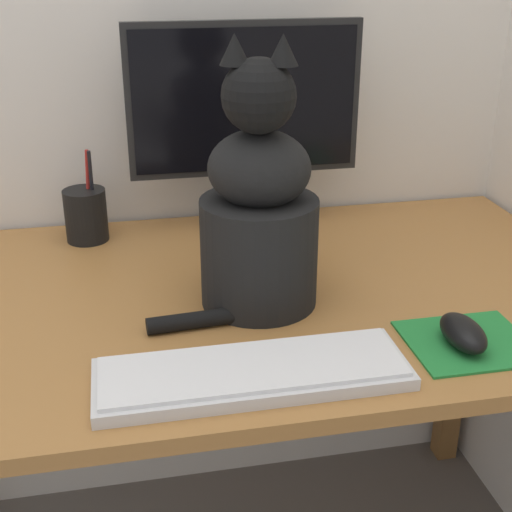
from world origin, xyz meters
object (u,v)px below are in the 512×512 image
pen_cup (86,215)px  monitor (245,117)px  computer_mouse_right (463,333)px  keyboard (252,373)px  cat (259,211)px

pen_cup → monitor: bearing=-1.6°
pen_cup → computer_mouse_right: bearing=-44.3°
computer_mouse_right → monitor: bearing=113.3°
monitor → pen_cup: 0.36m
monitor → keyboard: (-0.09, -0.54, -0.22)m
keyboard → pen_cup: 0.59m
pen_cup → keyboard: bearing=-67.9°
cat → pen_cup: cat is taller
keyboard → cat: cat is taller
keyboard → cat: 0.27m
monitor → pen_cup: monitor is taller
keyboard → computer_mouse_right: 0.32m
keyboard → cat: (0.05, 0.22, 0.15)m
computer_mouse_right → cat: bearing=142.8°
monitor → keyboard: 0.59m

